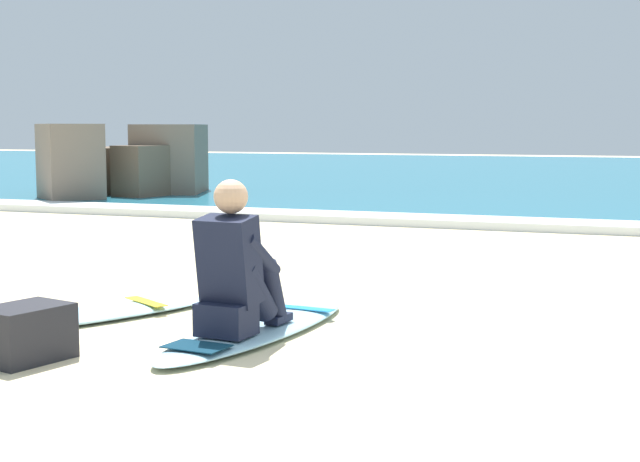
{
  "coord_description": "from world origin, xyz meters",
  "views": [
    {
      "loc": [
        2.56,
        -5.58,
        1.33
      ],
      "look_at": [
        0.03,
        0.98,
        0.55
      ],
      "focal_mm": 52.32,
      "sensor_mm": 36.0,
      "label": 1
    }
  ],
  "objects_px": {
    "beach_bag": "(25,333)",
    "surfer_seated": "(236,274)",
    "surfboard_main": "(258,330)",
    "surfboard_spare_near": "(59,318)"
  },
  "relations": [
    {
      "from": "surfboard_spare_near",
      "to": "surfboard_main",
      "type": "bearing_deg",
      "value": 6.2
    },
    {
      "from": "surfboard_spare_near",
      "to": "beach_bag",
      "type": "height_order",
      "value": "beach_bag"
    },
    {
      "from": "surfer_seated",
      "to": "beach_bag",
      "type": "relative_size",
      "value": 1.97
    },
    {
      "from": "beach_bag",
      "to": "surfer_seated",
      "type": "bearing_deg",
      "value": 41.65
    },
    {
      "from": "beach_bag",
      "to": "surfboard_main",
      "type": "bearing_deg",
      "value": 48.13
    },
    {
      "from": "surfboard_main",
      "to": "surfboard_spare_near",
      "type": "xyz_separation_m",
      "value": [
        -1.42,
        -0.15,
        -0.0
      ]
    },
    {
      "from": "surfboard_main",
      "to": "surfer_seated",
      "type": "distance_m",
      "value": 0.47
    },
    {
      "from": "surfboard_main",
      "to": "surfer_seated",
      "type": "bearing_deg",
      "value": -97.1
    },
    {
      "from": "surfboard_main",
      "to": "surfboard_spare_near",
      "type": "relative_size",
      "value": 0.96
    },
    {
      "from": "surfboard_main",
      "to": "beach_bag",
      "type": "distance_m",
      "value": 1.45
    }
  ]
}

